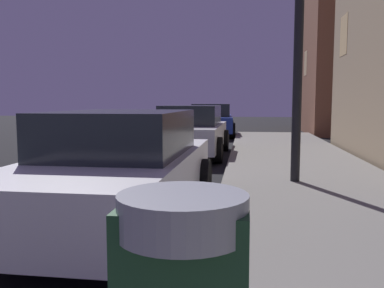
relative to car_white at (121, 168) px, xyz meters
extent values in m
cylinder|color=#999EA5|center=(1.48, -4.40, 0.68)|extent=(0.19, 0.19, 0.06)
cube|color=black|center=(1.42, -4.40, 0.58)|extent=(0.01, 0.08, 0.11)
cube|color=silver|center=(0.00, -0.02, -0.14)|extent=(1.81, 4.37, 0.64)
cube|color=#1E2328|center=(0.00, 0.05, 0.44)|extent=(1.57, 2.19, 0.56)
cylinder|color=black|center=(-0.87, 1.34, -0.38)|extent=(0.23, 0.66, 0.66)
cylinder|color=black|center=(0.90, 1.32, -0.38)|extent=(0.23, 0.66, 0.66)
cylinder|color=black|center=(0.87, -1.38, -0.38)|extent=(0.23, 0.66, 0.66)
cube|color=#B7B7BF|center=(0.00, 6.54, -0.14)|extent=(1.82, 4.18, 0.64)
cube|color=#1E2328|center=(0.00, 6.63, 0.44)|extent=(1.58, 2.10, 0.56)
cylinder|color=black|center=(-0.87, 7.84, -0.38)|extent=(0.23, 0.66, 0.66)
cylinder|color=black|center=(0.91, 7.82, -0.38)|extent=(0.23, 0.66, 0.66)
cylinder|color=black|center=(-0.91, 5.27, -0.38)|extent=(0.23, 0.66, 0.66)
cylinder|color=black|center=(0.87, 5.24, -0.38)|extent=(0.23, 0.66, 0.66)
cube|color=navy|center=(0.00, 13.36, -0.14)|extent=(2.09, 4.47, 0.64)
cube|color=#1E2328|center=(0.00, 13.29, 0.44)|extent=(1.74, 2.28, 0.56)
cylinder|color=black|center=(-1.00, 14.65, -0.38)|extent=(0.26, 0.67, 0.66)
cylinder|color=black|center=(0.84, 14.76, -0.38)|extent=(0.26, 0.67, 0.66)
cylinder|color=black|center=(-0.84, 11.95, -0.38)|extent=(0.26, 0.67, 0.66)
cylinder|color=black|center=(1.00, 12.06, -0.38)|extent=(0.26, 0.67, 0.66)
cylinder|color=black|center=(2.43, 2.34, 2.05)|extent=(0.16, 0.16, 5.23)
cube|color=#F2D17F|center=(4.47, 8.15, 2.82)|extent=(0.06, 0.90, 1.20)
cube|color=#F2D17F|center=(4.47, 19.06, 6.18)|extent=(0.06, 0.90, 1.20)
cube|color=#F2D17F|center=(4.47, 16.24, 2.71)|extent=(0.06, 0.90, 1.20)
camera|label=1|loc=(1.57, -4.97, 0.85)|focal=38.36mm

